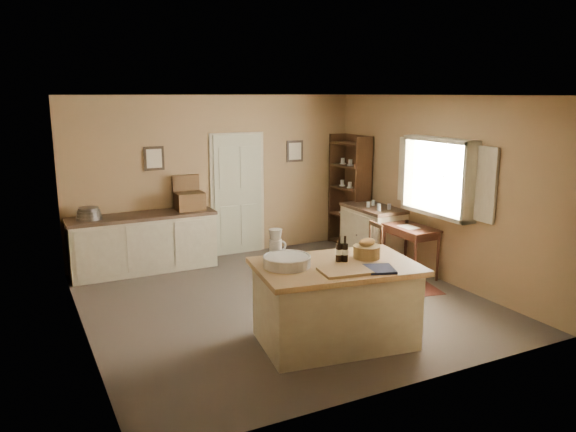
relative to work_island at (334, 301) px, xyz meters
name	(u,v)px	position (x,y,z in m)	size (l,w,h in m)	color
ground	(284,302)	(0.04, 1.36, -0.48)	(5.00, 5.00, 0.00)	brown
wall_back	(217,177)	(0.04, 3.86, 0.87)	(5.00, 0.10, 2.70)	#7F6446
wall_front	(407,250)	(0.04, -1.14, 0.87)	(5.00, 0.10, 2.70)	#7F6446
wall_left	(78,222)	(-2.46, 1.36, 0.87)	(0.10, 5.00, 2.70)	#7F6446
wall_right	(435,188)	(2.54, 1.36, 0.87)	(0.10, 5.00, 2.70)	#7F6446
ceiling	(283,95)	(0.04, 1.36, 2.22)	(5.00, 5.00, 0.00)	silver
door	(238,193)	(0.39, 3.83, 0.57)	(0.97, 0.06, 2.11)	#AFB092
framed_prints	(229,155)	(0.24, 3.83, 1.24)	(2.82, 0.02, 0.38)	black
window	(441,177)	(2.47, 1.16, 1.07)	(0.25, 1.99, 1.12)	beige
work_island	(334,301)	(0.00, 0.00, 0.00)	(1.88, 1.37, 1.20)	beige
sideboard	(144,241)	(-1.30, 3.56, 0.00)	(2.24, 0.63, 1.18)	beige
rug	(385,280)	(1.79, 1.48, -0.48)	(1.10, 1.60, 0.01)	#491E15
writing_desk	(411,233)	(2.24, 1.48, 0.18)	(0.51, 0.83, 0.82)	black
desk_chair	(364,254)	(1.42, 1.52, -0.04)	(0.41, 0.41, 0.87)	black
right_cabinet	(373,233)	(2.24, 2.46, -0.02)	(0.63, 1.12, 0.99)	beige
shelving_unit	(352,191)	(2.40, 3.36, 0.52)	(0.34, 0.90, 2.01)	black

